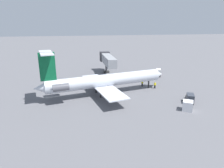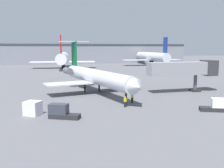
{
  "view_description": "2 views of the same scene",
  "coord_description": "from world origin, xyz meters",
  "px_view_note": "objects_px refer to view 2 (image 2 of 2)",
  "views": [
    {
      "loc": [
        -44.11,
        4.57,
        16.45
      ],
      "look_at": [
        0.06,
        -3.39,
        2.17
      ],
      "focal_mm": 31.69,
      "sensor_mm": 36.0,
      "label": 1
    },
    {
      "loc": [
        -10.77,
        -51.57,
        9.15
      ],
      "look_at": [
        1.71,
        -5.42,
        2.29
      ],
      "focal_mm": 41.09,
      "sensor_mm": 36.0,
      "label": 2
    }
  ],
  "objects_px": {
    "ground_crew_marshaller": "(132,98)",
    "parked_airliner_west_mid": "(63,58)",
    "regional_jet": "(94,76)",
    "cargo_container_uld": "(33,108)",
    "parked_airliner_centre": "(152,57)",
    "ground_crew_loader": "(125,102)",
    "jet_bridge": "(187,69)",
    "baggage_tug_lead": "(61,112)",
    "baggage_tug_trailing": "(217,106)"
  },
  "relations": [
    {
      "from": "regional_jet",
      "to": "jet_bridge",
      "type": "xyz_separation_m",
      "value": [
        18.55,
        -4.03,
        1.35
      ]
    },
    {
      "from": "baggage_tug_lead",
      "to": "jet_bridge",
      "type": "bearing_deg",
      "value": 27.16
    },
    {
      "from": "jet_bridge",
      "to": "parked_airliner_centre",
      "type": "bearing_deg",
      "value": 71.3
    },
    {
      "from": "ground_crew_loader",
      "to": "cargo_container_uld",
      "type": "height_order",
      "value": "cargo_container_uld"
    },
    {
      "from": "cargo_container_uld",
      "to": "parked_airliner_west_mid",
      "type": "relative_size",
      "value": 0.08
    },
    {
      "from": "jet_bridge",
      "to": "ground_crew_loader",
      "type": "distance_m",
      "value": 19.5
    },
    {
      "from": "regional_jet",
      "to": "parked_airliner_west_mid",
      "type": "distance_m",
      "value": 64.03
    },
    {
      "from": "jet_bridge",
      "to": "parked_airliner_west_mid",
      "type": "distance_m",
      "value": 70.89
    },
    {
      "from": "baggage_tug_trailing",
      "to": "baggage_tug_lead",
      "type": "bearing_deg",
      "value": 174.41
    },
    {
      "from": "cargo_container_uld",
      "to": "parked_airliner_centre",
      "type": "height_order",
      "value": "parked_airliner_centre"
    },
    {
      "from": "regional_jet",
      "to": "ground_crew_marshaller",
      "type": "relative_size",
      "value": 18.51
    },
    {
      "from": "parked_airliner_centre",
      "to": "baggage_tug_lead",
      "type": "bearing_deg",
      "value": -120.35
    },
    {
      "from": "baggage_tug_lead",
      "to": "parked_airliner_west_mid",
      "type": "relative_size",
      "value": 0.13
    },
    {
      "from": "ground_crew_marshaller",
      "to": "jet_bridge",
      "type": "bearing_deg",
      "value": 26.14
    },
    {
      "from": "parked_airliner_centre",
      "to": "jet_bridge",
      "type": "bearing_deg",
      "value": -108.7
    },
    {
      "from": "baggage_tug_lead",
      "to": "parked_airliner_west_mid",
      "type": "bearing_deg",
      "value": 85.43
    },
    {
      "from": "jet_bridge",
      "to": "regional_jet",
      "type": "bearing_deg",
      "value": 167.74
    },
    {
      "from": "ground_crew_loader",
      "to": "baggage_tug_trailing",
      "type": "height_order",
      "value": "baggage_tug_trailing"
    },
    {
      "from": "regional_jet",
      "to": "ground_crew_loader",
      "type": "relative_size",
      "value": 18.51
    },
    {
      "from": "ground_crew_marshaller",
      "to": "parked_airliner_west_mid",
      "type": "height_order",
      "value": "parked_airliner_west_mid"
    },
    {
      "from": "ground_crew_marshaller",
      "to": "parked_airliner_west_mid",
      "type": "bearing_deg",
      "value": 94.24
    },
    {
      "from": "parked_airliner_centre",
      "to": "cargo_container_uld",
      "type": "bearing_deg",
      "value": -122.86
    },
    {
      "from": "jet_bridge",
      "to": "baggage_tug_lead",
      "type": "height_order",
      "value": "jet_bridge"
    },
    {
      "from": "ground_crew_loader",
      "to": "parked_airliner_centre",
      "type": "height_order",
      "value": "parked_airliner_centre"
    },
    {
      "from": "baggage_tug_trailing",
      "to": "cargo_container_uld",
      "type": "distance_m",
      "value": 26.05
    },
    {
      "from": "baggage_tug_lead",
      "to": "baggage_tug_trailing",
      "type": "bearing_deg",
      "value": -5.59
    },
    {
      "from": "regional_jet",
      "to": "baggage_tug_lead",
      "type": "bearing_deg",
      "value": -114.07
    },
    {
      "from": "cargo_container_uld",
      "to": "ground_crew_loader",
      "type": "bearing_deg",
      "value": 4.92
    },
    {
      "from": "ground_crew_marshaller",
      "to": "ground_crew_loader",
      "type": "xyz_separation_m",
      "value": [
        -2.12,
        -2.69,
        0.0
      ]
    },
    {
      "from": "parked_airliner_west_mid",
      "to": "parked_airliner_centre",
      "type": "distance_m",
      "value": 45.73
    },
    {
      "from": "jet_bridge",
      "to": "parked_airliner_west_mid",
      "type": "relative_size",
      "value": 0.45
    },
    {
      "from": "baggage_tug_lead",
      "to": "parked_airliner_centre",
      "type": "distance_m",
      "value": 102.48
    },
    {
      "from": "baggage_tug_lead",
      "to": "ground_crew_loader",
      "type": "bearing_deg",
      "value": 21.02
    },
    {
      "from": "regional_jet",
      "to": "ground_crew_loader",
      "type": "distance_m",
      "value": 14.15
    },
    {
      "from": "regional_jet",
      "to": "ground_crew_marshaller",
      "type": "height_order",
      "value": "regional_jet"
    },
    {
      "from": "jet_bridge",
      "to": "ground_crew_loader",
      "type": "height_order",
      "value": "jet_bridge"
    },
    {
      "from": "baggage_tug_trailing",
      "to": "parked_airliner_west_mid",
      "type": "height_order",
      "value": "parked_airliner_west_mid"
    },
    {
      "from": "parked_airliner_centre",
      "to": "parked_airliner_west_mid",
      "type": "bearing_deg",
      "value": -171.45
    },
    {
      "from": "ground_crew_marshaller",
      "to": "ground_crew_loader",
      "type": "distance_m",
      "value": 3.43
    },
    {
      "from": "ground_crew_loader",
      "to": "baggage_tug_lead",
      "type": "relative_size",
      "value": 0.4
    },
    {
      "from": "regional_jet",
      "to": "ground_crew_marshaller",
      "type": "xyz_separation_m",
      "value": [
        4.23,
        -11.06,
        -2.58
      ]
    },
    {
      "from": "cargo_container_uld",
      "to": "parked_airliner_centre",
      "type": "relative_size",
      "value": 0.08
    },
    {
      "from": "jet_bridge",
      "to": "ground_crew_loader",
      "type": "bearing_deg",
      "value": -149.41
    },
    {
      "from": "ground_crew_marshaller",
      "to": "parked_airliner_west_mid",
      "type": "distance_m",
      "value": 75.37
    },
    {
      "from": "regional_jet",
      "to": "parked_airliner_west_mid",
      "type": "relative_size",
      "value": 0.93
    },
    {
      "from": "baggage_tug_lead",
      "to": "parked_airliner_west_mid",
      "type": "xyz_separation_m",
      "value": [
        6.52,
        81.59,
        3.66
      ]
    },
    {
      "from": "jet_bridge",
      "to": "parked_airliner_west_mid",
      "type": "height_order",
      "value": "parked_airliner_west_mid"
    },
    {
      "from": "ground_crew_loader",
      "to": "jet_bridge",
      "type": "bearing_deg",
      "value": 30.59
    },
    {
      "from": "ground_crew_loader",
      "to": "parked_airliner_west_mid",
      "type": "relative_size",
      "value": 0.05
    },
    {
      "from": "baggage_tug_lead",
      "to": "baggage_tug_trailing",
      "type": "xyz_separation_m",
      "value": [
        21.97,
        -2.15,
        0.0
      ]
    }
  ]
}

